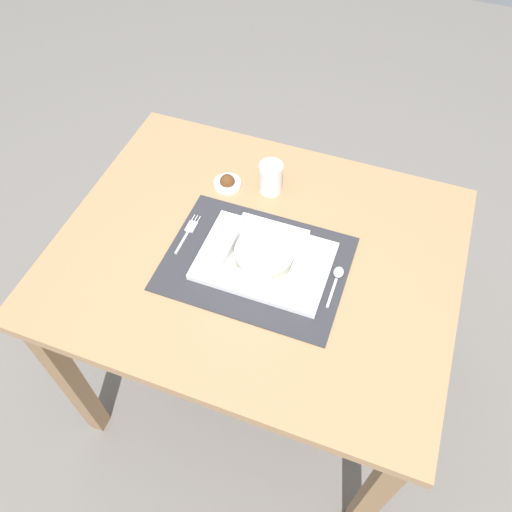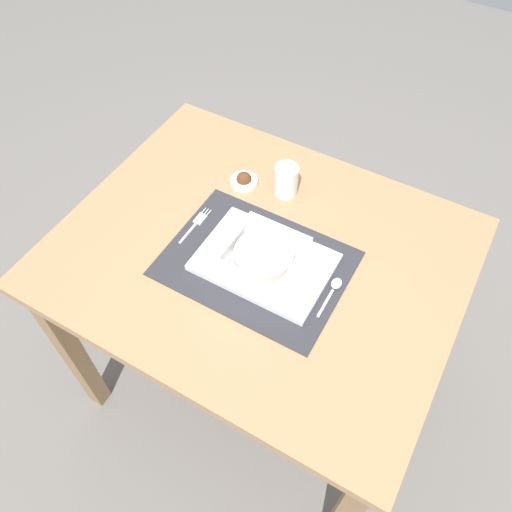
{
  "view_description": "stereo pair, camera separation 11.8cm",
  "coord_description": "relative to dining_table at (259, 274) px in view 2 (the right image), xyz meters",
  "views": [
    {
      "loc": [
        0.26,
        -0.7,
        1.7
      ],
      "look_at": [
        0.01,
        -0.04,
        0.75
      ],
      "focal_mm": 35.79,
      "sensor_mm": 36.0,
      "label": 1
    },
    {
      "loc": [
        0.36,
        -0.65,
        1.7
      ],
      "look_at": [
        0.01,
        -0.04,
        0.75
      ],
      "focal_mm": 35.79,
      "sensor_mm": 36.0,
      "label": 2
    }
  ],
  "objects": [
    {
      "name": "drinking_glass",
      "position": [
        -0.04,
        0.2,
        0.14
      ],
      "size": [
        0.06,
        0.06,
        0.09
      ],
      "color": "white",
      "rests_on": "dining_table"
    },
    {
      "name": "condiment_saucer",
      "position": [
        -0.15,
        0.18,
        0.11
      ],
      "size": [
        0.07,
        0.07,
        0.04
      ],
      "color": "white",
      "rests_on": "dining_table"
    },
    {
      "name": "fork",
      "position": [
        -0.18,
        -0.0,
        0.11
      ],
      "size": [
        0.02,
        0.13,
        0.0
      ],
      "rotation": [
        0.0,
        0.0,
        -0.0
      ],
      "color": "silver",
      "rests_on": "placemat"
    },
    {
      "name": "placemat",
      "position": [
        0.01,
        -0.04,
        0.1
      ],
      "size": [
        0.43,
        0.32,
        0.0
      ],
      "primitive_type": "cube",
      "color": "#2D2D33",
      "rests_on": "dining_table"
    },
    {
      "name": "porridge_bowl",
      "position": [
        0.03,
        -0.04,
        0.14
      ],
      "size": [
        0.17,
        0.17,
        0.05
      ],
      "color": "white",
      "rests_on": "serving_plate"
    },
    {
      "name": "dining_table",
      "position": [
        0.0,
        0.0,
        0.0
      ],
      "size": [
        0.96,
        0.78,
        0.72
      ],
      "color": "#A37A51",
      "rests_on": "ground"
    },
    {
      "name": "ground_plane",
      "position": [
        0.0,
        0.0,
        -0.62
      ],
      "size": [
        6.0,
        6.0,
        0.0
      ],
      "primitive_type": "plane",
      "color": "slate"
    },
    {
      "name": "butter_knife",
      "position": [
        0.18,
        -0.04,
        0.11
      ],
      "size": [
        0.01,
        0.14,
        0.01
      ],
      "rotation": [
        0.0,
        0.0,
        0.06
      ],
      "color": "black",
      "rests_on": "placemat"
    },
    {
      "name": "serving_plate",
      "position": [
        0.03,
        -0.03,
        0.11
      ],
      "size": [
        0.31,
        0.21,
        0.02
      ],
      "primitive_type": "cube",
      "color": "white",
      "rests_on": "placemat"
    },
    {
      "name": "spoon",
      "position": [
        0.2,
        -0.01,
        0.11
      ],
      "size": [
        0.02,
        0.11,
        0.01
      ],
      "rotation": [
        0.0,
        0.0,
        -0.05
      ],
      "color": "silver",
      "rests_on": "placemat"
    }
  ]
}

